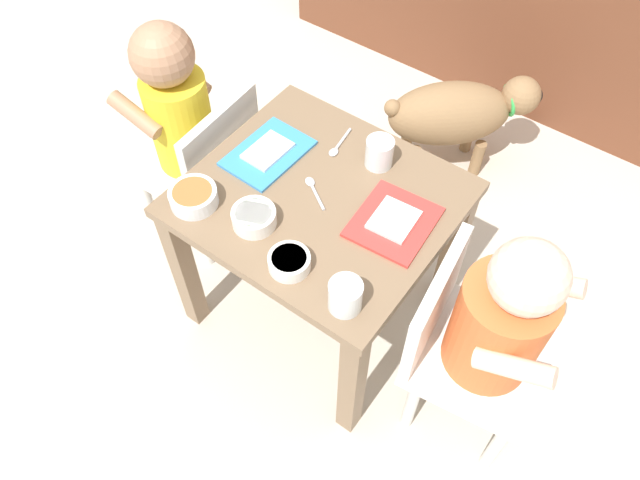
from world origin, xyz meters
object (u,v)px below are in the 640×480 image
(veggie_bowl_far, at_px, (289,262))
(spoon_by_right_tray, at_px, (339,145))
(water_cup_right, at_px, (379,154))
(spoon_by_left_tray, at_px, (314,190))
(food_tray_right, at_px, (394,221))
(dog, at_px, (456,113))
(dining_table, at_px, (320,221))
(cereal_bowl_left_side, at_px, (193,197))
(seated_child_right, at_px, (494,324))
(seated_child_left, at_px, (183,118))
(water_cup_left, at_px, (345,297))
(cereal_bowl_right_side, at_px, (254,217))
(food_tray_left, at_px, (268,153))

(veggie_bowl_far, xyz_separation_m, spoon_by_right_tray, (-0.11, 0.33, -0.01))
(water_cup_right, height_order, spoon_by_left_tray, water_cup_right)
(food_tray_right, bearing_deg, dog, 103.61)
(dining_table, distance_m, cereal_bowl_left_side, 0.29)
(seated_child_right, bearing_deg, seated_child_left, 176.38)
(food_tray_right, distance_m, spoon_by_left_tray, 0.19)
(water_cup_left, xyz_separation_m, water_cup_right, (-0.15, 0.34, 0.00))
(seated_child_left, bearing_deg, cereal_bowl_left_side, -40.14)
(water_cup_left, relative_size, spoon_by_right_tray, 0.66)
(food_tray_right, xyz_separation_m, cereal_bowl_left_side, (-0.37, -0.20, 0.01))
(seated_child_right, height_order, water_cup_left, seated_child_right)
(cereal_bowl_right_side, height_order, spoon_by_right_tray, cereal_bowl_right_side)
(water_cup_left, height_order, spoon_by_right_tray, water_cup_left)
(seated_child_right, height_order, spoon_by_left_tray, seated_child_right)
(seated_child_right, relative_size, cereal_bowl_left_side, 6.40)
(cereal_bowl_right_side, bearing_deg, food_tray_right, 36.26)
(dining_table, relative_size, cereal_bowl_left_side, 5.42)
(water_cup_right, bearing_deg, food_tray_right, -46.41)
(seated_child_left, distance_m, seated_child_right, 0.88)
(food_tray_left, xyz_separation_m, food_tray_right, (0.33, -0.00, 0.00))
(seated_child_left, xyz_separation_m, spoon_by_right_tray, (0.38, 0.12, 0.04))
(seated_child_right, bearing_deg, spoon_by_left_tray, 175.83)
(food_tray_right, height_order, veggie_bowl_far, veggie_bowl_far)
(food_tray_right, bearing_deg, cereal_bowl_right_side, -143.74)
(dog, xyz_separation_m, food_tray_left, (-0.18, -0.64, 0.25))
(food_tray_right, height_order, cereal_bowl_right_side, cereal_bowl_right_side)
(seated_child_left, relative_size, water_cup_right, 9.97)
(dining_table, relative_size, seated_child_left, 0.82)
(seated_child_left, height_order, water_cup_right, seated_child_left)
(seated_child_right, xyz_separation_m, veggie_bowl_far, (-0.38, -0.15, 0.07))
(water_cup_left, bearing_deg, veggie_bowl_far, 176.77)
(dining_table, bearing_deg, spoon_by_left_tray, 169.27)
(cereal_bowl_right_side, bearing_deg, water_cup_right, 68.92)
(dog, height_order, cereal_bowl_left_side, cereal_bowl_left_side)
(spoon_by_right_tray, bearing_deg, cereal_bowl_right_side, -92.07)
(seated_child_right, xyz_separation_m, food_tray_right, (-0.27, 0.06, 0.06))
(seated_child_right, distance_m, food_tray_left, 0.61)
(spoon_by_left_tray, bearing_deg, food_tray_right, 7.80)
(seated_child_left, xyz_separation_m, seated_child_right, (0.88, -0.06, -0.01))
(water_cup_right, relative_size, cereal_bowl_left_side, 0.66)
(food_tray_right, height_order, spoon_by_left_tray, food_tray_right)
(water_cup_left, bearing_deg, water_cup_right, 113.43)
(spoon_by_left_tray, bearing_deg, water_cup_left, -41.92)
(water_cup_right, height_order, cereal_bowl_left_side, water_cup_right)
(water_cup_right, relative_size, cereal_bowl_right_side, 0.73)
(seated_child_right, xyz_separation_m, spoon_by_left_tray, (-0.46, 0.03, 0.05))
(dog, bearing_deg, spoon_by_left_tray, -92.51)
(dining_table, bearing_deg, dog, 89.09)
(water_cup_right, bearing_deg, spoon_by_left_tray, -114.36)
(food_tray_left, distance_m, veggie_bowl_far, 0.31)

